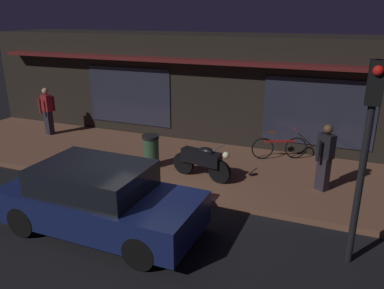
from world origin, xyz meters
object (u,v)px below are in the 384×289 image
Objects in this scene: motorcycle at (202,160)px; parked_car_near at (99,199)px; traffic_light_pole at (368,131)px; person_photographer at (48,110)px; person_bystander at (325,156)px; trash_bin at (151,151)px; bicycle_parked at (279,147)px.

motorcycle is 3.15m from parked_car_near.
traffic_light_pole is 0.87× the size of parked_car_near.
person_photographer and person_bystander have the same top height.
traffic_light_pole is (5.25, -2.36, 1.86)m from trash_bin.
person_photographer is (-8.07, -0.57, 0.52)m from bicycle_parked.
parked_car_near is at bearing -40.55° from person_photographer.
traffic_light_pole is (10.09, -3.77, 1.45)m from person_photographer.
trash_bin is (4.84, -1.40, -0.41)m from person_photographer.
person_bystander is at bearing 2.96° from trash_bin.
motorcycle is 4.61m from traffic_light_pole.
traffic_light_pole reaches higher than motorcycle.
person_photographer is 0.46× the size of traffic_light_pole.
person_photographer is 0.40× the size of parked_car_near.
person_photographer reaches higher than bicycle_parked.
bicycle_parked is 3.79m from trash_bin.
person_bystander is 1.80× the size of trash_bin.
person_bystander reaches higher than motorcycle.
trash_bin is at bearing -177.04° from person_bystander.
bicycle_parked is 0.37× the size of parked_car_near.
person_bystander reaches higher than bicycle_parked.
person_photographer is at bearing -175.93° from bicycle_parked.
bicycle_parked is at bearing 127.78° from person_bystander.
person_photographer is 5.05m from trash_bin.
parked_car_near is at bearing -170.78° from traffic_light_pole.
trash_bin reaches higher than bicycle_parked.
person_bystander is at bearing 39.40° from parked_car_near.
person_photographer is 1.80× the size of trash_bin.
person_photographer is 1.00× the size of person_bystander.
traffic_light_pole is (0.67, -2.60, 1.45)m from person_bystander.
trash_bin is at bearing 172.66° from motorcycle.
person_bystander is (2.97, 0.44, 0.38)m from motorcycle.
motorcycle is at bearing -126.51° from bicycle_parked.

